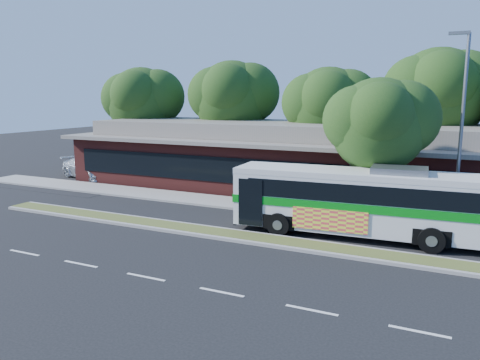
{
  "coord_description": "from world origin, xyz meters",
  "views": [
    {
      "loc": [
        9.62,
        -17.59,
        6.26
      ],
      "look_at": [
        -0.48,
        3.73,
        2.0
      ],
      "focal_mm": 35.0,
      "sensor_mm": 36.0,
      "label": 1
    }
  ],
  "objects_px": {
    "lamp_post": "(461,126)",
    "transit_bus": "(365,198)",
    "sidewalk_tree": "(386,124)",
    "sedan": "(89,168)"
  },
  "relations": [
    {
      "from": "lamp_post",
      "to": "transit_bus",
      "type": "height_order",
      "value": "lamp_post"
    },
    {
      "from": "transit_bus",
      "to": "sidewalk_tree",
      "type": "height_order",
      "value": "sidewalk_tree"
    },
    {
      "from": "sidewalk_tree",
      "to": "sedan",
      "type": "bearing_deg",
      "value": 169.98
    },
    {
      "from": "lamp_post",
      "to": "sidewalk_tree",
      "type": "bearing_deg",
      "value": -171.84
    },
    {
      "from": "lamp_post",
      "to": "sidewalk_tree",
      "type": "relative_size",
      "value": 1.27
    },
    {
      "from": "sedan",
      "to": "lamp_post",
      "type": "bearing_deg",
      "value": -80.55
    },
    {
      "from": "lamp_post",
      "to": "transit_bus",
      "type": "distance_m",
      "value": 5.58
    },
    {
      "from": "lamp_post",
      "to": "sedan",
      "type": "xyz_separation_m",
      "value": [
        -25.69,
        3.5,
        -4.12
      ]
    },
    {
      "from": "lamp_post",
      "to": "sidewalk_tree",
      "type": "xyz_separation_m",
      "value": [
        -3.24,
        -0.46,
        0.06
      ]
    },
    {
      "from": "sidewalk_tree",
      "to": "transit_bus",
      "type": "bearing_deg",
      "value": -98.64
    }
  ]
}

